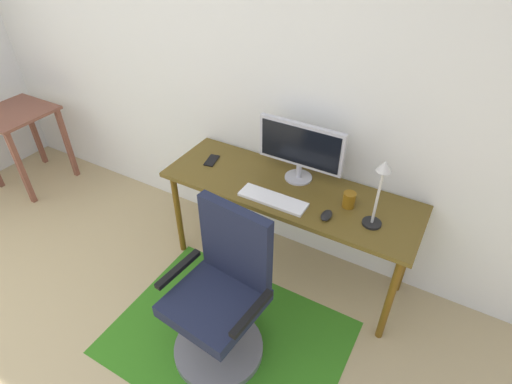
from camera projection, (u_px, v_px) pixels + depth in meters
wall_back at (251, 71)px, 2.68m from camera, size 6.00×0.10×2.60m
area_rug at (228, 337)px, 2.57m from camera, size 1.42×1.05×0.01m
desk at (288, 198)px, 2.64m from camera, size 1.67×0.55×0.73m
monitor at (301, 147)px, 2.55m from camera, size 0.57×0.18×0.40m
keyboard at (273, 199)px, 2.50m from camera, size 0.43×0.13×0.02m
computer_mouse at (326, 215)px, 2.36m from camera, size 0.06×0.10×0.03m
coffee_cup at (349, 200)px, 2.43m from camera, size 0.08×0.08×0.10m
cell_phone at (212, 160)px, 2.85m from camera, size 0.10×0.15×0.01m
desk_lamp at (380, 187)px, 2.17m from camera, size 0.11×0.11×0.43m
office_chair at (222, 303)px, 2.30m from camera, size 0.58×0.54×1.00m
side_table at (19, 126)px, 3.59m from camera, size 0.55×0.56×0.72m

